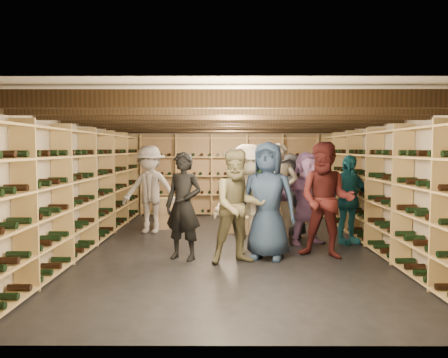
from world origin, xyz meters
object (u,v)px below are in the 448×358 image
object	(u,v)px
person_9	(150,189)
person_3	(248,198)
person_11	(307,198)
person_1	(183,206)
crate_stack_left	(167,213)
person_10	(259,195)
crate_loose	(303,219)
person_8	(326,200)
person_6	(268,200)
person_4	(348,199)
crate_stack_right	(242,225)
person_2	(238,206)
person_12	(290,196)
person_7	(279,194)

from	to	relation	value
person_9	person_3	bearing A→B (deg)	-29.05
person_11	person_1	bearing A→B (deg)	-175.69
crate_stack_left	person_10	bearing A→B (deg)	-15.23
person_3	person_11	world-z (taller)	person_3
crate_loose	person_8	distance (m)	3.46
person_6	person_9	bearing A→B (deg)	152.93
person_4	person_8	xyz separation A→B (m)	(-0.65, -1.08, 0.11)
person_9	person_10	size ratio (longest dim) A/B	1.15
crate_loose	person_10	bearing A→B (deg)	-133.17
person_3	person_8	size ratio (longest dim) A/B	0.98
person_11	person_10	bearing A→B (deg)	104.29
crate_stack_right	person_1	size ratio (longest dim) A/B	0.33
person_10	person_9	bearing A→B (deg)	161.24
person_2	person_9	bearing A→B (deg)	110.72
crate_loose	person_12	bearing A→B (deg)	-108.00
person_6	crate_stack_right	bearing A→B (deg)	115.13
crate_loose	person_10	distance (m)	1.85
person_3	person_6	distance (m)	0.55
crate_stack_right	crate_loose	xyz separation A→B (m)	(1.51, 1.24, -0.08)
person_11	person_8	bearing A→B (deg)	-106.83
person_3	person_12	distance (m)	1.46
person_12	crate_stack_left	bearing A→B (deg)	172.90
person_7	person_11	distance (m)	0.56
person_7	crate_loose	bearing A→B (deg)	77.19
crate_stack_left	person_3	world-z (taller)	person_3
crate_loose	person_10	world-z (taller)	person_10
person_12	person_4	bearing A→B (deg)	-9.91
person_11	person_7	bearing A→B (deg)	166.83
person_7	person_8	size ratio (longest dim) A/B	1.00
person_1	person_9	distance (m)	2.40
person_6	person_11	world-z (taller)	person_6
crate_stack_left	person_2	world-z (taller)	person_2
crate_stack_right	person_7	size ratio (longest dim) A/B	0.31
crate_stack_right	person_1	world-z (taller)	person_1
person_7	person_10	distance (m)	1.21
crate_stack_left	person_1	xyz separation A→B (m)	(0.63, -2.75, 0.52)
crate_stack_right	person_9	xyz separation A→B (m)	(-1.94, 0.00, 0.75)
person_2	person_12	world-z (taller)	person_2
person_2	person_10	distance (m)	2.48
person_6	person_12	distance (m)	1.73
person_9	person_2	bearing A→B (deg)	-42.08
crate_stack_left	person_10	size ratio (longest dim) A/B	0.42
person_7	person_10	size ratio (longest dim) A/B	1.17
person_3	person_9	xyz separation A→B (m)	(-1.98, 1.69, -0.00)
person_4	person_11	bearing A→B (deg)	159.51
person_3	person_11	bearing A→B (deg)	20.97
person_3	person_10	world-z (taller)	person_3
person_4	person_10	world-z (taller)	person_4
person_2	person_11	bearing A→B (deg)	30.12
crate_loose	person_12	size ratio (longest dim) A/B	0.30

